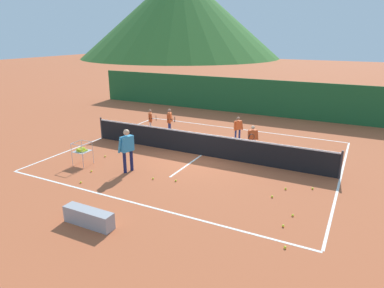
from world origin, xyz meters
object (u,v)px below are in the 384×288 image
at_px(tennis_ball_7, 272,197).
at_px(tennis_ball_5, 286,189).
at_px(student_2, 238,127).
at_px(tennis_ball_1, 285,247).
at_px(ball_cart, 82,150).
at_px(student_0, 151,119).
at_px(tennis_ball_6, 283,226).
at_px(tennis_ball_10, 81,182).
at_px(tennis_ball_2, 105,156).
at_px(tennis_ball_4, 131,160).
at_px(tennis_ball_0, 313,188).
at_px(tennis_ball_8, 91,171).
at_px(courtside_bench, 89,217).
at_px(student_3, 252,137).
at_px(student_1, 170,119).
at_px(instructor, 127,147).
at_px(tennis_ball_11, 153,179).
at_px(tennis_ball_3, 176,181).
at_px(tennis_net, 202,144).
at_px(tennis_ball_9, 293,215).

bearing_deg(tennis_ball_7, tennis_ball_5, 71.84).
xyz_separation_m(student_2, tennis_ball_1, (3.97, -7.62, -0.69)).
bearing_deg(ball_cart, student_0, 92.04).
height_order(tennis_ball_6, tennis_ball_10, same).
xyz_separation_m(tennis_ball_6, tennis_ball_10, (-6.87, -0.37, 0.00)).
height_order(tennis_ball_1, tennis_ball_2, same).
height_order(tennis_ball_4, tennis_ball_6, same).
bearing_deg(tennis_ball_4, ball_cart, -139.33).
height_order(tennis_ball_0, tennis_ball_8, same).
relative_size(student_0, courtside_bench, 0.81).
relative_size(ball_cart, tennis_ball_0, 13.22).
bearing_deg(tennis_ball_6, tennis_ball_2, 165.30).
xyz_separation_m(tennis_ball_1, tennis_ball_4, (-6.95, 3.19, 0.00)).
bearing_deg(student_0, tennis_ball_8, -79.52).
distance_m(tennis_ball_2, tennis_ball_4, 1.21).
height_order(student_3, tennis_ball_8, student_3).
bearing_deg(student_1, tennis_ball_5, -29.90).
bearing_deg(tennis_ball_10, tennis_ball_2, 112.63).
height_order(instructor, tennis_ball_6, instructor).
distance_m(tennis_ball_5, tennis_ball_6, 2.38).
distance_m(instructor, student_3, 5.43).
bearing_deg(tennis_ball_8, tennis_ball_11, 10.91).
bearing_deg(tennis_ball_3, student_0, 131.28).
bearing_deg(student_3, instructor, -129.40).
relative_size(student_2, student_3, 1.01).
height_order(tennis_net, tennis_ball_8, tennis_net).
relative_size(tennis_net, tennis_ball_6, 161.08).
relative_size(student_1, tennis_ball_5, 19.59).
height_order(tennis_net, tennis_ball_0, tennis_net).
bearing_deg(tennis_ball_6, student_1, 139.17).
bearing_deg(student_3, tennis_net, -143.48).
xyz_separation_m(student_2, tennis_ball_10, (-3.16, -7.04, -0.69)).
distance_m(tennis_ball_5, tennis_ball_7, 0.81).
distance_m(tennis_net, tennis_ball_8, 4.58).
height_order(student_0, tennis_ball_10, student_0).
bearing_deg(tennis_ball_0, tennis_ball_1, -91.20).
relative_size(student_1, tennis_ball_2, 19.59).
xyz_separation_m(ball_cart, tennis_ball_10, (1.23, -1.39, -0.56)).
distance_m(instructor, student_1, 5.09).
xyz_separation_m(instructor, ball_cart, (-2.05, -0.23, -0.39)).
xyz_separation_m(tennis_ball_8, tennis_ball_10, (0.39, -0.94, 0.00)).
bearing_deg(tennis_ball_2, tennis_net, 30.45).
height_order(student_0, student_1, student_1).
xyz_separation_m(tennis_ball_8, tennis_ball_11, (2.44, 0.47, 0.00)).
height_order(instructor, tennis_ball_5, instructor).
bearing_deg(tennis_ball_11, tennis_ball_2, 161.54).
bearing_deg(instructor, tennis_ball_9, -5.26).
distance_m(tennis_net, student_1, 3.50).
bearing_deg(tennis_ball_10, student_3, 53.73).
xyz_separation_m(instructor, tennis_ball_1, (6.31, -2.20, -0.95)).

